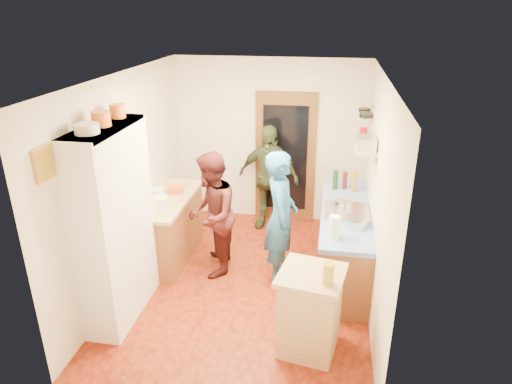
% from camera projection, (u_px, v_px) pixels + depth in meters
% --- Properties ---
extents(floor, '(3.00, 4.00, 0.02)m').
position_uv_depth(floor, '(247.00, 282.00, 5.90)').
color(floor, maroon).
rests_on(floor, ground).
extents(ceiling, '(3.00, 4.00, 0.02)m').
position_uv_depth(ceiling, '(245.00, 75.00, 4.89)').
color(ceiling, silver).
rests_on(ceiling, ground).
extents(wall_back, '(3.00, 0.02, 2.60)m').
position_uv_depth(wall_back, '(270.00, 141.00, 7.23)').
color(wall_back, silver).
rests_on(wall_back, ground).
extents(wall_front, '(3.00, 0.02, 2.60)m').
position_uv_depth(wall_front, '(199.00, 283.00, 3.57)').
color(wall_front, silver).
rests_on(wall_front, ground).
extents(wall_left, '(0.02, 4.00, 2.60)m').
position_uv_depth(wall_left, '(126.00, 181.00, 5.63)').
color(wall_left, silver).
rests_on(wall_left, ground).
extents(wall_right, '(0.02, 4.00, 2.60)m').
position_uv_depth(wall_right, '(377.00, 197.00, 5.16)').
color(wall_right, silver).
rests_on(wall_right, ground).
extents(door_frame, '(0.95, 0.06, 2.10)m').
position_uv_depth(door_frame, '(285.00, 158.00, 7.25)').
color(door_frame, brown).
rests_on(door_frame, ground).
extents(door_glass, '(0.70, 0.02, 1.70)m').
position_uv_depth(door_glass, '(285.00, 159.00, 7.22)').
color(door_glass, black).
rests_on(door_glass, door_frame).
extents(hutch_body, '(0.40, 1.20, 2.20)m').
position_uv_depth(hutch_body, '(115.00, 225.00, 4.94)').
color(hutch_body, white).
rests_on(hutch_body, ground).
extents(hutch_top_shelf, '(0.40, 1.14, 0.04)m').
position_uv_depth(hutch_top_shelf, '(102.00, 128.00, 4.53)').
color(hutch_top_shelf, white).
rests_on(hutch_top_shelf, hutch_body).
extents(plate_stack, '(0.23, 0.23, 0.10)m').
position_uv_depth(plate_stack, '(87.00, 129.00, 4.24)').
color(plate_stack, white).
rests_on(plate_stack, hutch_top_shelf).
extents(orange_pot_a, '(0.19, 0.19, 0.15)m').
position_uv_depth(orange_pot_a, '(101.00, 119.00, 4.49)').
color(orange_pot_a, orange).
rests_on(orange_pot_a, hutch_top_shelf).
extents(orange_pot_b, '(0.16, 0.16, 0.14)m').
position_uv_depth(orange_pot_b, '(117.00, 111.00, 4.82)').
color(orange_pot_b, orange).
rests_on(orange_pot_b, hutch_top_shelf).
extents(left_counter_base, '(0.60, 1.40, 0.85)m').
position_uv_depth(left_counter_base, '(168.00, 229.00, 6.33)').
color(left_counter_base, brown).
rests_on(left_counter_base, ground).
extents(left_counter_top, '(0.64, 1.44, 0.05)m').
position_uv_depth(left_counter_top, '(166.00, 200.00, 6.15)').
color(left_counter_top, tan).
rests_on(left_counter_top, left_counter_base).
extents(toaster, '(0.26, 0.21, 0.17)m').
position_uv_depth(toaster, '(158.00, 204.00, 5.75)').
color(toaster, white).
rests_on(toaster, left_counter_top).
extents(kettle, '(0.19, 0.19, 0.18)m').
position_uv_depth(kettle, '(158.00, 195.00, 6.01)').
color(kettle, white).
rests_on(kettle, left_counter_top).
extents(orange_bowl, '(0.25, 0.25, 0.10)m').
position_uv_depth(orange_bowl, '(176.00, 189.00, 6.31)').
color(orange_bowl, orange).
rests_on(orange_bowl, left_counter_top).
extents(chopping_board, '(0.31, 0.23, 0.02)m').
position_uv_depth(chopping_board, '(180.00, 183.00, 6.63)').
color(chopping_board, tan).
rests_on(chopping_board, left_counter_top).
extents(right_counter_base, '(0.60, 2.20, 0.84)m').
position_uv_depth(right_counter_base, '(343.00, 242.00, 6.00)').
color(right_counter_base, brown).
rests_on(right_counter_base, ground).
extents(right_counter_top, '(0.62, 2.22, 0.06)m').
position_uv_depth(right_counter_top, '(346.00, 211.00, 5.83)').
color(right_counter_top, '#032CAC').
rests_on(right_counter_top, right_counter_base).
extents(hob, '(0.55, 0.58, 0.04)m').
position_uv_depth(hob, '(346.00, 212.00, 5.69)').
color(hob, silver).
rests_on(hob, right_counter_top).
extents(pot_on_hob, '(0.19, 0.19, 0.13)m').
position_uv_depth(pot_on_hob, '(343.00, 205.00, 5.67)').
color(pot_on_hob, silver).
rests_on(pot_on_hob, hob).
extents(bottle_a, '(0.09, 0.09, 0.27)m').
position_uv_depth(bottle_a, '(335.00, 180.00, 6.39)').
color(bottle_a, '#143F14').
rests_on(bottle_a, right_counter_top).
extents(bottle_b, '(0.08, 0.08, 0.25)m').
position_uv_depth(bottle_b, '(345.00, 180.00, 6.40)').
color(bottle_b, '#591419').
rests_on(bottle_b, right_counter_top).
extents(bottle_c, '(0.07, 0.07, 0.28)m').
position_uv_depth(bottle_c, '(354.00, 182.00, 6.31)').
color(bottle_c, olive).
rests_on(bottle_c, right_counter_top).
extents(paper_towel, '(0.13, 0.13, 0.27)m').
position_uv_depth(paper_towel, '(334.00, 227.00, 5.05)').
color(paper_towel, white).
rests_on(paper_towel, right_counter_top).
extents(mixing_bowl, '(0.35, 0.35, 0.11)m').
position_uv_depth(mixing_bowl, '(356.00, 222.00, 5.34)').
color(mixing_bowl, silver).
rests_on(mixing_bowl, right_counter_top).
extents(island_base, '(0.64, 0.64, 0.86)m').
position_uv_depth(island_base, '(310.00, 314.00, 4.60)').
color(island_base, tan).
rests_on(island_base, ground).
extents(island_top, '(0.72, 0.72, 0.05)m').
position_uv_depth(island_top, '(312.00, 275.00, 4.42)').
color(island_top, tan).
rests_on(island_top, island_base).
extents(cutting_board, '(0.39, 0.34, 0.02)m').
position_uv_depth(cutting_board, '(308.00, 271.00, 4.48)').
color(cutting_board, white).
rests_on(cutting_board, island_top).
extents(oil_jar, '(0.12, 0.12, 0.21)m').
position_uv_depth(oil_jar, '(328.00, 273.00, 4.21)').
color(oil_jar, '#AD9E2D').
rests_on(oil_jar, island_top).
extents(pan_rail, '(0.02, 0.65, 0.02)m').
position_uv_depth(pan_rail, '(371.00, 104.00, 6.27)').
color(pan_rail, silver).
rests_on(pan_rail, wall_right).
extents(pan_hang_a, '(0.18, 0.18, 0.05)m').
position_uv_depth(pan_hang_a, '(366.00, 116.00, 6.17)').
color(pan_hang_a, black).
rests_on(pan_hang_a, pan_rail).
extents(pan_hang_b, '(0.16, 0.16, 0.05)m').
position_uv_depth(pan_hang_b, '(365.00, 114.00, 6.36)').
color(pan_hang_b, black).
rests_on(pan_hang_b, pan_rail).
extents(pan_hang_c, '(0.17, 0.17, 0.05)m').
position_uv_depth(pan_hang_c, '(365.00, 110.00, 6.54)').
color(pan_hang_c, black).
rests_on(pan_hang_c, pan_rail).
extents(wall_shelf, '(0.26, 0.42, 0.03)m').
position_uv_depth(wall_shelf, '(366.00, 151.00, 5.44)').
color(wall_shelf, tan).
rests_on(wall_shelf, wall_right).
extents(radio, '(0.22, 0.30, 0.15)m').
position_uv_depth(radio, '(366.00, 143.00, 5.41)').
color(radio, silver).
rests_on(radio, wall_shelf).
extents(ext_bracket, '(0.06, 0.10, 0.04)m').
position_uv_depth(ext_bracket, '(367.00, 142.00, 6.66)').
color(ext_bracket, black).
rests_on(ext_bracket, wall_right).
extents(fire_extinguisher, '(0.11, 0.11, 0.32)m').
position_uv_depth(fire_extinguisher, '(363.00, 139.00, 6.65)').
color(fire_extinguisher, red).
rests_on(fire_extinguisher, wall_right).
extents(picture_frame, '(0.03, 0.25, 0.30)m').
position_uv_depth(picture_frame, '(44.00, 163.00, 3.93)').
color(picture_frame, gold).
rests_on(picture_frame, wall_left).
extents(person_hob, '(0.48, 0.67, 1.72)m').
position_uv_depth(person_hob, '(283.00, 219.00, 5.64)').
color(person_hob, '#265E96').
rests_on(person_hob, ground).
extents(person_left, '(0.74, 0.88, 1.65)m').
position_uv_depth(person_left, '(214.00, 214.00, 5.86)').
color(person_left, '#451817').
rests_on(person_left, ground).
extents(person_back, '(1.04, 0.62, 1.66)m').
position_uv_depth(person_back, '(269.00, 178.00, 7.05)').
color(person_back, '#353F26').
rests_on(person_back, ground).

